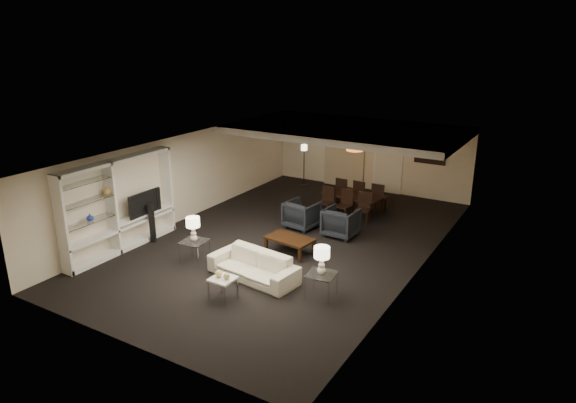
# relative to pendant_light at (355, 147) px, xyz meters

# --- Properties ---
(floor) EXTENTS (11.00, 11.00, 0.00)m
(floor) POSITION_rel_pendant_light_xyz_m (-0.30, -3.50, -1.92)
(floor) COLOR black
(floor) RESTS_ON ground
(ceiling) EXTENTS (7.00, 11.00, 0.02)m
(ceiling) POSITION_rel_pendant_light_xyz_m (-0.30, -3.50, 0.58)
(ceiling) COLOR silver
(ceiling) RESTS_ON ground
(wall_back) EXTENTS (7.00, 0.02, 2.50)m
(wall_back) POSITION_rel_pendant_light_xyz_m (-0.30, 2.00, -0.67)
(wall_back) COLOR beige
(wall_back) RESTS_ON ground
(wall_front) EXTENTS (7.00, 0.02, 2.50)m
(wall_front) POSITION_rel_pendant_light_xyz_m (-0.30, -9.00, -0.67)
(wall_front) COLOR beige
(wall_front) RESTS_ON ground
(wall_left) EXTENTS (0.02, 11.00, 2.50)m
(wall_left) POSITION_rel_pendant_light_xyz_m (-3.80, -3.50, -0.67)
(wall_left) COLOR beige
(wall_left) RESTS_ON ground
(wall_right) EXTENTS (0.02, 11.00, 2.50)m
(wall_right) POSITION_rel_pendant_light_xyz_m (3.20, -3.50, -0.67)
(wall_right) COLOR beige
(wall_right) RESTS_ON ground
(ceiling_soffit) EXTENTS (7.00, 4.00, 0.20)m
(ceiling_soffit) POSITION_rel_pendant_light_xyz_m (-0.30, 0.00, 0.48)
(ceiling_soffit) COLOR silver
(ceiling_soffit) RESTS_ON ceiling
(curtains) EXTENTS (1.50, 0.12, 2.40)m
(curtains) POSITION_rel_pendant_light_xyz_m (-1.20, 1.92, -0.72)
(curtains) COLOR beige
(curtains) RESTS_ON wall_back
(door) EXTENTS (0.90, 0.05, 2.10)m
(door) POSITION_rel_pendant_light_xyz_m (0.40, 1.97, -0.87)
(door) COLOR silver
(door) RESTS_ON wall_back
(painting) EXTENTS (0.95, 0.04, 0.65)m
(painting) POSITION_rel_pendant_light_xyz_m (1.80, 1.96, -0.37)
(painting) COLOR #142D38
(painting) RESTS_ON wall_back
(media_unit) EXTENTS (0.38, 3.40, 2.35)m
(media_unit) POSITION_rel_pendant_light_xyz_m (-3.61, -6.10, -0.74)
(media_unit) COLOR white
(media_unit) RESTS_ON wall_left
(pendant_light) EXTENTS (0.52, 0.52, 0.24)m
(pendant_light) POSITION_rel_pendant_light_xyz_m (0.00, 0.00, 0.00)
(pendant_light) COLOR #D8591E
(pendant_light) RESTS_ON ceiling_soffit
(sofa) EXTENTS (2.19, 1.08, 0.62)m
(sofa) POSITION_rel_pendant_light_xyz_m (0.14, -5.76, -1.61)
(sofa) COLOR beige
(sofa) RESTS_ON floor
(coffee_table) EXTENTS (1.23, 0.82, 0.41)m
(coffee_table) POSITION_rel_pendant_light_xyz_m (0.14, -4.16, -1.71)
(coffee_table) COLOR black
(coffee_table) RESTS_ON floor
(armchair_left) EXTENTS (0.94, 0.96, 0.78)m
(armchair_left) POSITION_rel_pendant_light_xyz_m (-0.46, -2.46, -1.53)
(armchair_left) COLOR black
(armchair_left) RESTS_ON floor
(armchair_right) EXTENTS (0.86, 0.88, 0.78)m
(armchair_right) POSITION_rel_pendant_light_xyz_m (0.74, -2.46, -1.53)
(armchair_right) COLOR black
(armchair_right) RESTS_ON floor
(side_table_left) EXTENTS (0.64, 0.64, 0.54)m
(side_table_left) POSITION_rel_pendant_light_xyz_m (-1.56, -5.76, -1.65)
(side_table_left) COLOR white
(side_table_left) RESTS_ON floor
(side_table_right) EXTENTS (0.64, 0.64, 0.54)m
(side_table_right) POSITION_rel_pendant_light_xyz_m (1.84, -5.76, -1.65)
(side_table_right) COLOR silver
(side_table_right) RESTS_ON floor
(table_lamp_left) EXTENTS (0.33, 0.33, 0.60)m
(table_lamp_left) POSITION_rel_pendant_light_xyz_m (-1.56, -5.76, -1.08)
(table_lamp_left) COLOR beige
(table_lamp_left) RESTS_ON side_table_left
(table_lamp_right) EXTENTS (0.35, 0.35, 0.60)m
(table_lamp_right) POSITION_rel_pendant_light_xyz_m (1.84, -5.76, -1.08)
(table_lamp_right) COLOR #F0E4CA
(table_lamp_right) RESTS_ON side_table_right
(marble_table) EXTENTS (0.49, 0.49, 0.48)m
(marble_table) POSITION_rel_pendant_light_xyz_m (0.14, -6.86, -1.68)
(marble_table) COLOR white
(marble_table) RESTS_ON floor
(gold_gourd_a) EXTENTS (0.15, 0.15, 0.15)m
(gold_gourd_a) POSITION_rel_pendant_light_xyz_m (0.04, -6.86, -1.36)
(gold_gourd_a) COLOR #F0D17F
(gold_gourd_a) RESTS_ON marble_table
(gold_gourd_b) EXTENTS (0.13, 0.13, 0.13)m
(gold_gourd_b) POSITION_rel_pendant_light_xyz_m (0.24, -6.86, -1.37)
(gold_gourd_b) COLOR tan
(gold_gourd_b) RESTS_ON marble_table
(television) EXTENTS (1.07, 0.14, 0.62)m
(television) POSITION_rel_pendant_light_xyz_m (-3.58, -5.40, -0.86)
(television) COLOR black
(television) RESTS_ON media_unit
(vase_blue) EXTENTS (0.17, 0.17, 0.18)m
(vase_blue) POSITION_rel_pendant_light_xyz_m (-3.61, -7.00, -0.77)
(vase_blue) COLOR #24369F
(vase_blue) RESTS_ON media_unit
(vase_amber) EXTENTS (0.17, 0.17, 0.18)m
(vase_amber) POSITION_rel_pendant_light_xyz_m (-3.61, -6.43, -0.27)
(vase_amber) COLOR gold
(vase_amber) RESTS_ON media_unit
(floor_speaker) EXTENTS (0.14, 0.14, 1.06)m
(floor_speaker) POSITION_rel_pendant_light_xyz_m (-3.32, -5.36, -1.39)
(floor_speaker) COLOR black
(floor_speaker) RESTS_ON floor
(dining_table) EXTENTS (1.84, 1.17, 0.61)m
(dining_table) POSITION_rel_pendant_light_xyz_m (0.29, -0.66, -1.62)
(dining_table) COLOR black
(dining_table) RESTS_ON floor
(chair_nl) EXTENTS (0.44, 0.44, 0.90)m
(chair_nl) POSITION_rel_pendant_light_xyz_m (-0.31, -1.31, -1.47)
(chair_nl) COLOR black
(chair_nl) RESTS_ON floor
(chair_nm) EXTENTS (0.47, 0.47, 0.90)m
(chair_nm) POSITION_rel_pendant_light_xyz_m (0.29, -1.31, -1.47)
(chair_nm) COLOR black
(chair_nm) RESTS_ON floor
(chair_nr) EXTENTS (0.47, 0.47, 0.90)m
(chair_nr) POSITION_rel_pendant_light_xyz_m (0.89, -1.31, -1.47)
(chair_nr) COLOR black
(chair_nr) RESTS_ON floor
(chair_fl) EXTENTS (0.44, 0.44, 0.90)m
(chair_fl) POSITION_rel_pendant_light_xyz_m (-0.31, -0.01, -1.47)
(chair_fl) COLOR black
(chair_fl) RESTS_ON floor
(chair_fm) EXTENTS (0.46, 0.46, 0.90)m
(chair_fm) POSITION_rel_pendant_light_xyz_m (0.29, -0.01, -1.47)
(chair_fm) COLOR black
(chair_fm) RESTS_ON floor
(chair_fr) EXTENTS (0.42, 0.42, 0.90)m
(chair_fr) POSITION_rel_pendant_light_xyz_m (0.89, -0.01, -1.47)
(chair_fr) COLOR black
(chair_fr) RESTS_ON floor
(floor_lamp) EXTENTS (0.28, 0.28, 1.49)m
(floor_lamp) POSITION_rel_pendant_light_xyz_m (-2.44, 1.22, -1.17)
(floor_lamp) COLOR black
(floor_lamp) RESTS_ON floor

